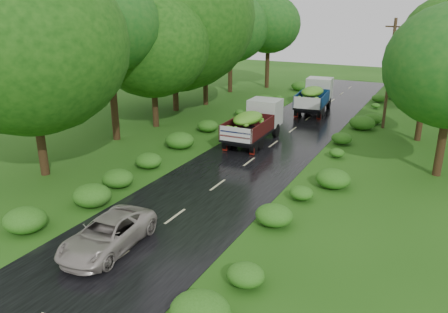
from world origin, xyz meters
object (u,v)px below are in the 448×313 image
Objects in this scene: truck_far at (315,94)px; car at (108,234)px; utility_pole at (389,73)px; truck_near at (255,121)px.

truck_far is 1.49× the size of car.
truck_near is at bearing -114.51° from utility_pole.
car is 24.27m from utility_pole.
truck_far is 26.11m from car.
car is at bearing -96.16° from truck_far.
truck_near is 15.42m from car.
truck_far is at bearing 82.64° from truck_near.
truck_far reaches higher than car.
truck_near is at bearing -100.73° from truck_far.
utility_pole reaches higher than truck_near.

